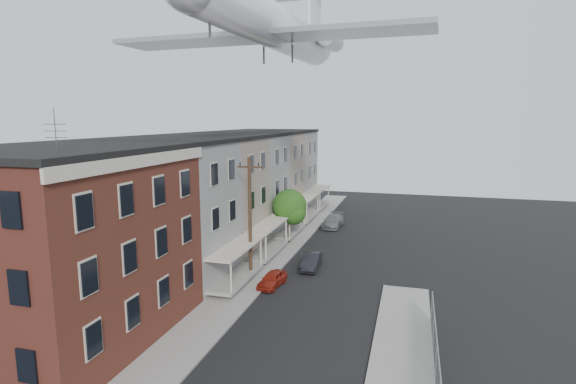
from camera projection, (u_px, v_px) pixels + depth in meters
name	position (u px, v px, depth m)	size (l,w,h in m)	color
sidewalk_left	(276.00, 255.00, 38.86)	(3.00, 62.00, 0.12)	gray
curb_left	(292.00, 256.00, 38.48)	(0.15, 62.00, 0.14)	gray
corner_building	(63.00, 244.00, 23.62)	(10.31, 12.30, 12.15)	#351311
row_house_a	(161.00, 210.00, 32.64)	(11.98, 7.00, 10.30)	slate
row_house_b	(204.00, 195.00, 39.29)	(11.98, 7.00, 10.30)	#6E6257
row_house_c	(234.00, 184.00, 45.94)	(11.98, 7.00, 10.30)	slate
row_house_d	(257.00, 175.00, 52.60)	(11.98, 7.00, 10.30)	#6E6257
row_house_e	(275.00, 169.00, 59.25)	(11.98, 7.00, 10.30)	slate
utility_pole	(250.00, 217.00, 32.44)	(1.80, 0.26, 9.00)	black
street_tree	(291.00, 208.00, 41.98)	(3.22, 3.20, 5.20)	black
car_near	(272.00, 279.00, 31.58)	(1.26, 3.13, 1.07)	maroon
car_mid	(311.00, 261.00, 35.37)	(1.27, 3.64, 1.20)	black
car_far	(333.00, 221.00, 48.94)	(1.86, 4.57, 1.33)	slate
airplane	(276.00, 27.00, 33.54)	(23.41, 26.72, 7.74)	white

